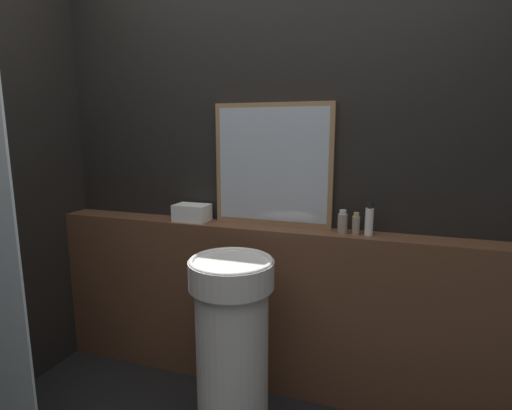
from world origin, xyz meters
The scene contains 8 objects.
wall_back centered at (0.00, 1.26, 1.25)m, with size 8.00×0.06×2.50m.
vanity_counter centered at (0.00, 1.14, 0.47)m, with size 2.71×0.18×0.93m.
pedestal_sink centered at (-0.09, 0.71, 0.47)m, with size 0.39×0.39×0.88m.
mirror centered at (-0.05, 1.21, 1.26)m, with size 0.66×0.03×0.66m.
towel_stack centered at (-0.51, 1.14, 0.98)m, with size 0.20×0.13×0.10m.
shampoo_bottle centered at (0.34, 1.14, 0.99)m, with size 0.05×0.05×0.12m.
conditioner_bottle centered at (0.41, 1.14, 0.98)m, with size 0.04×0.04×0.11m.
lotion_bottle centered at (0.47, 1.14, 1.01)m, with size 0.04×0.04×0.17m.
Camera 1 is at (0.58, -0.87, 1.44)m, focal length 28.00 mm.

